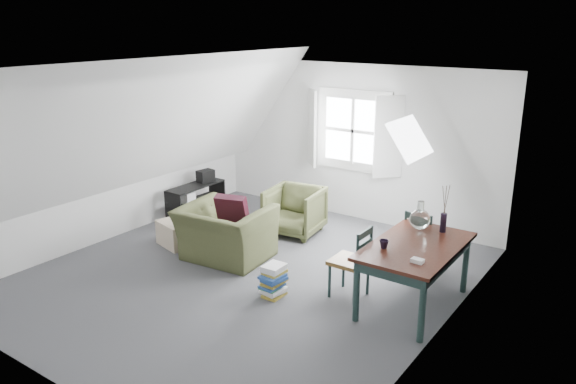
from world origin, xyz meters
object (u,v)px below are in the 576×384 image
Objects in this scene: ottoman at (181,232)px; dining_chair_far at (421,241)px; dining_chair_near at (352,261)px; armchair_near at (226,258)px; media_shelf at (195,203)px; armchair_far at (294,233)px; dining_table at (415,253)px; magazine_stack at (274,281)px.

ottoman is 0.62× the size of dining_chair_far.
armchair_near is at bearing -109.85° from dining_chair_near.
ottoman is 0.50× the size of media_shelf.
media_shelf is at bearing 124.11° from ottoman.
dining_chair_far is (2.35, 1.07, 0.45)m from armchair_near.
dining_chair_near is (2.82, -0.01, 0.28)m from ottoman.
dining_chair_near is (-0.41, -1.06, 0.01)m from dining_chair_far.
armchair_far is 0.91× the size of dining_chair_near.
dining_chair_near is 0.82× the size of media_shelf.
dining_table reaches higher than media_shelf.
dining_chair_near is 0.95m from magazine_stack.
dining_chair_near is at bearing 33.96° from magazine_stack.
dining_chair_near reaches higher than ottoman.
magazine_stack is (-0.76, -0.51, -0.26)m from dining_chair_near.
armchair_near is at bearing 16.77° from dining_chair_far.
ottoman is 0.36× the size of dining_table.
dining_chair_far is 1.98m from magazine_stack.
magazine_stack is at bearing 151.53° from armchair_near.
ottoman is 1.39× the size of magazine_stack.
ottoman is at bearing 165.69° from magazine_stack.
armchair_near is 1.31× the size of dining_chair_near.
dining_chair_far is 0.99× the size of dining_chair_near.
dining_table reaches higher than ottoman.
dining_chair_far is at bearing 103.36° from dining_table.
dining_table reaches higher than armchair_far.
ottoman is (-0.89, 0.03, 0.18)m from armchair_near.
dining_chair_near reaches higher than armchair_far.
media_shelf reaches higher than magazine_stack.
dining_chair_far is at bearing 17.83° from ottoman.
ottoman is at bearing -138.73° from armchair_far.
dining_chair_near is at bearing -45.79° from armchair_far.
dining_table is 1.74× the size of dining_chair_far.
dining_chair_near reaches higher than magazine_stack.
armchair_near is 1.86m from media_shelf.
dining_table reaches higher than armchair_near.
armchair_near reaches higher than armchair_far.
media_shelf is (-0.66, 0.97, 0.07)m from ottoman.
armchair_far is at bearing 150.97° from dining_table.
armchair_near is at bearing -179.38° from dining_table.
dining_chair_near reaches higher than dining_table.
armchair_near is 1.33× the size of dining_chair_far.
magazine_stack is (-1.44, -0.72, -0.46)m from dining_table.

